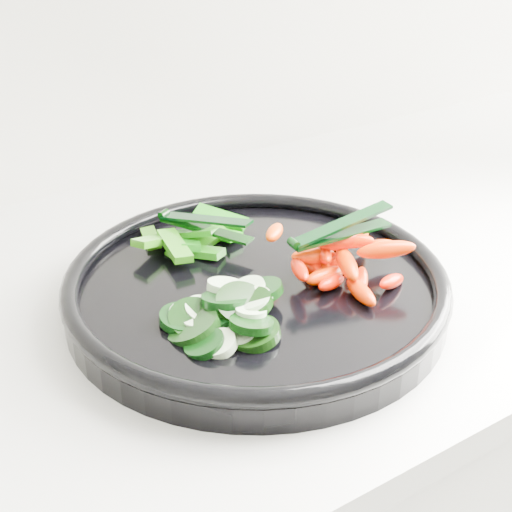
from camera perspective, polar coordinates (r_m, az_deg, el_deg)
veggie_tray at (r=0.70m, az=-0.00°, el=-2.49°), size 0.49×0.49×0.04m
cucumber_pile at (r=0.64m, az=-2.64°, el=-4.62°), size 0.14×0.12×0.04m
carrot_pile at (r=0.70m, az=6.65°, el=-0.15°), size 0.13×0.14×0.06m
pepper_pile at (r=0.76m, az=-5.17°, el=1.36°), size 0.14×0.11×0.04m
tong_carrot at (r=0.69m, az=6.64°, el=2.07°), size 0.11×0.02×0.02m
tong_pepper at (r=0.75m, az=-4.29°, el=2.61°), size 0.06×0.11×0.02m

